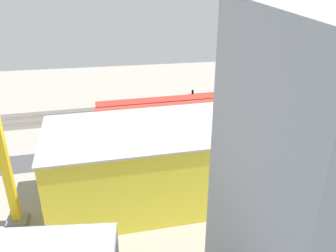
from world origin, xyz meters
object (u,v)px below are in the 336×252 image
(parked_car_1, at_px, (233,146))
(street_tree_1, at_px, (176,124))
(parked_car_0, at_px, (264,145))
(box_truck_2, at_px, (93,156))
(locomotive, at_px, (209,98))
(box_truck_0, at_px, (187,152))
(platform_canopy_near, at_px, (184,105))
(parked_car_6, at_px, (70,161))
(box_truck_1, at_px, (193,151))
(street_tree_0, at_px, (94,128))
(platform_canopy_far, at_px, (180,98))
(street_tree_2, at_px, (236,117))
(parked_car_3, at_px, (171,152))
(street_tree_3, at_px, (183,123))
(passenger_coach, at_px, (277,91))
(street_tree_4, at_px, (179,124))
(construction_building, at_px, (148,165))
(parked_car_4, at_px, (136,155))
(traffic_light, at_px, (146,127))
(parked_car_5, at_px, (104,158))
(parked_car_2, at_px, (200,149))

(parked_car_1, relative_size, street_tree_1, 0.56)
(parked_car_0, distance_m, box_truck_2, 44.11)
(box_truck_2, relative_size, street_tree_1, 1.13)
(locomotive, relative_size, box_truck_0, 1.50)
(platform_canopy_near, relative_size, parked_car_6, 12.02)
(box_truck_1, height_order, street_tree_0, street_tree_0)
(platform_canopy_far, bearing_deg, box_truck_0, 81.68)
(street_tree_0, xyz_separation_m, street_tree_2, (-39.12, -0.99, -0.24))
(parked_car_3, xyz_separation_m, street_tree_3, (-4.75, -8.88, 3.58))
(passenger_coach, height_order, box_truck_1, passenger_coach)
(parked_car_3, bearing_deg, street_tree_1, -108.09)
(street_tree_4, bearing_deg, street_tree_3, -140.70)
(street_tree_1, bearing_deg, street_tree_2, -174.80)
(locomotive, distance_m, construction_building, 56.58)
(parked_car_3, distance_m, street_tree_3, 10.68)
(parked_car_0, bearing_deg, passenger_coach, -119.90)
(parked_car_4, relative_size, street_tree_1, 0.57)
(construction_building, relative_size, traffic_light, 5.59)
(passenger_coach, height_order, box_truck_0, passenger_coach)
(parked_car_0, relative_size, parked_car_5, 0.87)
(parked_car_3, distance_m, street_tree_2, 22.44)
(locomotive, height_order, box_truck_2, locomotive)
(street_tree_1, height_order, street_tree_2, street_tree_1)
(locomotive, relative_size, parked_car_4, 3.27)
(platform_canopy_far, height_order, street_tree_4, street_tree_4)
(parked_car_5, distance_m, traffic_light, 14.23)
(parked_car_2, xyz_separation_m, street_tree_1, (4.86, -7.69, 4.13))
(parked_car_0, bearing_deg, platform_canopy_near, -53.62)
(locomotive, height_order, parked_car_5, locomotive)
(locomotive, height_order, parked_car_4, locomotive)
(parked_car_4, relative_size, street_tree_3, 0.68)
(traffic_light, bearing_deg, parked_car_5, 34.10)
(box_truck_1, bearing_deg, parked_car_2, -137.83)
(box_truck_1, bearing_deg, parked_car_6, -3.44)
(street_tree_1, bearing_deg, box_truck_1, 104.14)
(parked_car_1, bearing_deg, street_tree_1, -28.35)
(traffic_light, bearing_deg, box_truck_0, 131.25)
(parked_car_1, distance_m, construction_building, 30.40)
(street_tree_2, bearing_deg, traffic_light, 3.83)
(box_truck_0, bearing_deg, parked_car_6, -4.46)
(platform_canopy_far, height_order, street_tree_3, street_tree_3)
(platform_canopy_far, xyz_separation_m, parked_car_3, (8.03, 28.71, -3.29))
(platform_canopy_far, height_order, traffic_light, traffic_light)
(parked_car_4, bearing_deg, passenger_coach, -148.00)
(parked_car_3, height_order, street_tree_4, street_tree_4)
(box_truck_2, height_order, street_tree_0, street_tree_0)
(parked_car_2, xyz_separation_m, street_tree_0, (26.47, -8.30, 4.31))
(street_tree_2, relative_size, traffic_light, 1.14)
(passenger_coach, xyz_separation_m, traffic_light, (49.06, 25.20, 1.49))
(box_truck_2, distance_m, street_tree_3, 26.00)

